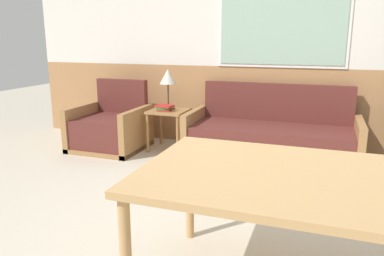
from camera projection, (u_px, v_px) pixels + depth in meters
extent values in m
plane|color=beige|center=(224.00, 248.00, 2.65)|extent=(16.00, 16.00, 0.00)
cube|color=#AD7A4C|center=(276.00, 109.00, 4.93)|extent=(7.20, 0.06, 1.08)
cube|color=silver|center=(281.00, 1.00, 4.62)|extent=(7.20, 0.06, 1.62)
cube|color=white|center=(282.00, 19.00, 4.62)|extent=(1.62, 0.01, 1.20)
cube|color=#99BCA8|center=(282.00, 19.00, 4.62)|extent=(1.54, 0.02, 1.12)
cube|color=#9E7042|center=(270.00, 158.00, 4.55)|extent=(2.02, 0.83, 0.06)
cube|color=#5B2823|center=(270.00, 142.00, 4.48)|extent=(1.86, 0.75, 0.36)
cube|color=#5B2823|center=(276.00, 102.00, 4.73)|extent=(1.86, 0.10, 0.47)
cube|color=#9E7042|center=(194.00, 132.00, 4.80)|extent=(0.08, 0.83, 0.56)
cube|color=#9E7042|center=(358.00, 146.00, 4.17)|extent=(0.08, 0.83, 0.56)
cube|color=#9E7042|center=(111.00, 146.00, 5.05)|extent=(0.90, 0.83, 0.06)
cube|color=#5B2823|center=(109.00, 131.00, 4.98)|extent=(0.74, 0.75, 0.37)
cube|color=#5B2823|center=(122.00, 96.00, 5.23)|extent=(0.74, 0.10, 0.47)
cube|color=#9E7042|center=(83.00, 126.00, 5.12)|extent=(0.08, 0.83, 0.57)
cube|color=#9E7042|center=(137.00, 130.00, 4.85)|extent=(0.08, 0.83, 0.57)
cube|color=#9E7042|center=(169.00, 111.00, 4.89)|extent=(0.48, 0.48, 0.03)
cylinder|color=#9E7042|center=(148.00, 133.00, 4.83)|extent=(0.04, 0.04, 0.51)
cylinder|color=#9E7042|center=(178.00, 136.00, 4.69)|extent=(0.04, 0.04, 0.51)
cylinder|color=#9E7042|center=(161.00, 126.00, 5.21)|extent=(0.04, 0.04, 0.51)
cylinder|color=#9E7042|center=(189.00, 129.00, 5.08)|extent=(0.04, 0.04, 0.51)
cylinder|color=#4C3823|center=(168.00, 108.00, 4.97)|extent=(0.17, 0.17, 0.02)
cylinder|color=#4C3823|center=(168.00, 96.00, 4.93)|extent=(0.02, 0.02, 0.31)
cone|color=beige|center=(168.00, 76.00, 4.87)|extent=(0.22, 0.22, 0.19)
cube|color=#B22823|center=(165.00, 110.00, 4.82)|extent=(0.19, 0.18, 0.02)
cube|color=#2D7F3D|center=(164.00, 108.00, 4.82)|extent=(0.19, 0.17, 0.03)
cube|color=#B22823|center=(164.00, 106.00, 4.81)|extent=(0.23, 0.18, 0.03)
cube|color=tan|center=(306.00, 179.00, 1.94)|extent=(1.74, 1.06, 0.04)
cylinder|color=tan|center=(190.00, 192.00, 2.73)|extent=(0.06, 0.06, 0.72)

